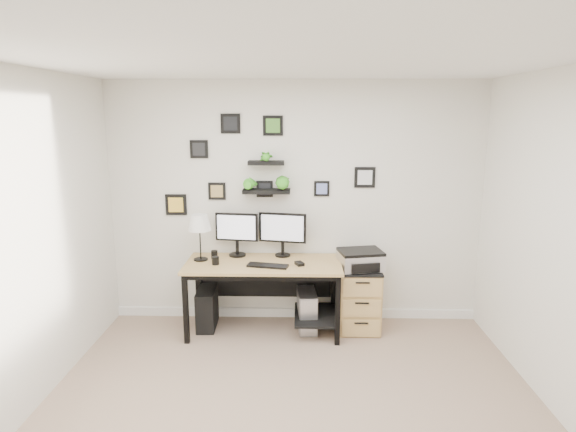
{
  "coord_description": "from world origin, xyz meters",
  "views": [
    {
      "loc": [
        0.04,
        -3.09,
        2.26
      ],
      "look_at": [
        -0.07,
        1.83,
        1.2
      ],
      "focal_mm": 30.0,
      "sensor_mm": 36.0,
      "label": 1
    }
  ],
  "objects_px": {
    "desk": "(267,273)",
    "file_cabinet": "(359,298)",
    "mug": "(216,261)",
    "pc_tower_black": "(207,308)",
    "monitor_left": "(237,231)",
    "pc_tower_grey": "(307,310)",
    "printer": "(361,260)",
    "monitor_right": "(283,231)",
    "table_lamp": "(199,224)"
  },
  "relations": [
    {
      "from": "desk",
      "to": "table_lamp",
      "type": "distance_m",
      "value": 0.87
    },
    {
      "from": "monitor_right",
      "to": "printer",
      "type": "relative_size",
      "value": 1.03
    },
    {
      "from": "desk",
      "to": "file_cabinet",
      "type": "bearing_deg",
      "value": 3.44
    },
    {
      "from": "desk",
      "to": "printer",
      "type": "xyz_separation_m",
      "value": [
        0.97,
        0.03,
        0.14
      ]
    },
    {
      "from": "pc_tower_grey",
      "to": "file_cabinet",
      "type": "distance_m",
      "value": 0.57
    },
    {
      "from": "mug",
      "to": "file_cabinet",
      "type": "height_order",
      "value": "mug"
    },
    {
      "from": "mug",
      "to": "pc_tower_black",
      "type": "xyz_separation_m",
      "value": [
        -0.13,
        0.15,
        -0.58
      ]
    },
    {
      "from": "monitor_right",
      "to": "pc_tower_black",
      "type": "relative_size",
      "value": 1.19
    },
    {
      "from": "desk",
      "to": "pc_tower_grey",
      "type": "xyz_separation_m",
      "value": [
        0.42,
        0.02,
        -0.42
      ]
    },
    {
      "from": "monitor_left",
      "to": "mug",
      "type": "xyz_separation_m",
      "value": [
        -0.18,
        -0.3,
        -0.23
      ]
    },
    {
      "from": "pc_tower_grey",
      "to": "monitor_right",
      "type": "bearing_deg",
      "value": 144.52
    },
    {
      "from": "mug",
      "to": "pc_tower_grey",
      "type": "bearing_deg",
      "value": 7.5
    },
    {
      "from": "monitor_left",
      "to": "mug",
      "type": "distance_m",
      "value": 0.43
    },
    {
      "from": "mug",
      "to": "printer",
      "type": "height_order",
      "value": "printer"
    },
    {
      "from": "mug",
      "to": "pc_tower_black",
      "type": "distance_m",
      "value": 0.61
    },
    {
      "from": "monitor_right",
      "to": "mug",
      "type": "height_order",
      "value": "monitor_right"
    },
    {
      "from": "desk",
      "to": "file_cabinet",
      "type": "height_order",
      "value": "desk"
    },
    {
      "from": "desk",
      "to": "printer",
      "type": "height_order",
      "value": "printer"
    },
    {
      "from": "table_lamp",
      "to": "pc_tower_grey",
      "type": "distance_m",
      "value": 1.45
    },
    {
      "from": "mug",
      "to": "monitor_right",
      "type": "bearing_deg",
      "value": 24.87
    },
    {
      "from": "monitor_left",
      "to": "desk",
      "type": "bearing_deg",
      "value": -30.72
    },
    {
      "from": "desk",
      "to": "printer",
      "type": "bearing_deg",
      "value": 1.79
    },
    {
      "from": "pc_tower_grey",
      "to": "file_cabinet",
      "type": "height_order",
      "value": "file_cabinet"
    },
    {
      "from": "monitor_left",
      "to": "printer",
      "type": "distance_m",
      "value": 1.34
    },
    {
      "from": "pc_tower_grey",
      "to": "file_cabinet",
      "type": "relative_size",
      "value": 0.65
    },
    {
      "from": "file_cabinet",
      "to": "printer",
      "type": "relative_size",
      "value": 1.37
    },
    {
      "from": "table_lamp",
      "to": "mug",
      "type": "distance_m",
      "value": 0.42
    },
    {
      "from": "monitor_left",
      "to": "pc_tower_black",
      "type": "xyz_separation_m",
      "value": [
        -0.32,
        -0.16,
        -0.81
      ]
    },
    {
      "from": "pc_tower_grey",
      "to": "printer",
      "type": "relative_size",
      "value": 0.89
    },
    {
      "from": "monitor_left",
      "to": "pc_tower_black",
      "type": "bearing_deg",
      "value": -153.84
    },
    {
      "from": "monitor_right",
      "to": "file_cabinet",
      "type": "bearing_deg",
      "value": -10.18
    },
    {
      "from": "monitor_left",
      "to": "printer",
      "type": "xyz_separation_m",
      "value": [
        1.3,
        -0.17,
        -0.25
      ]
    },
    {
      "from": "mug",
      "to": "file_cabinet",
      "type": "xyz_separation_m",
      "value": [
        1.48,
        0.16,
        -0.46
      ]
    },
    {
      "from": "mug",
      "to": "pc_tower_black",
      "type": "height_order",
      "value": "mug"
    },
    {
      "from": "monitor_right",
      "to": "table_lamp",
      "type": "xyz_separation_m",
      "value": [
        -0.85,
        -0.16,
        0.11
      ]
    },
    {
      "from": "desk",
      "to": "monitor_right",
      "type": "distance_m",
      "value": 0.48
    },
    {
      "from": "desk",
      "to": "mug",
      "type": "bearing_deg",
      "value": -168.31
    },
    {
      "from": "desk",
      "to": "monitor_left",
      "type": "relative_size",
      "value": 3.41
    },
    {
      "from": "desk",
      "to": "file_cabinet",
      "type": "relative_size",
      "value": 2.39
    },
    {
      "from": "desk",
      "to": "pc_tower_grey",
      "type": "height_order",
      "value": "desk"
    },
    {
      "from": "pc_tower_black",
      "to": "mug",
      "type": "bearing_deg",
      "value": -50.02
    },
    {
      "from": "monitor_left",
      "to": "pc_tower_black",
      "type": "relative_size",
      "value": 1.11
    },
    {
      "from": "monitor_right",
      "to": "file_cabinet",
      "type": "xyz_separation_m",
      "value": [
        0.81,
        -0.15,
        -0.7
      ]
    },
    {
      "from": "table_lamp",
      "to": "pc_tower_black",
      "type": "distance_m",
      "value": 0.93
    },
    {
      "from": "mug",
      "to": "printer",
      "type": "distance_m",
      "value": 1.49
    },
    {
      "from": "mug",
      "to": "pc_tower_grey",
      "type": "distance_m",
      "value": 1.11
    },
    {
      "from": "monitor_left",
      "to": "file_cabinet",
      "type": "distance_m",
      "value": 1.48
    },
    {
      "from": "printer",
      "to": "pc_tower_grey",
      "type": "bearing_deg",
      "value": -178.54
    },
    {
      "from": "monitor_right",
      "to": "monitor_left",
      "type": "bearing_deg",
      "value": -179.28
    },
    {
      "from": "desk",
      "to": "table_lamp",
      "type": "relative_size",
      "value": 3.29
    }
  ]
}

